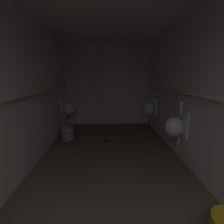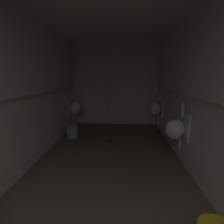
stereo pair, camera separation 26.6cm
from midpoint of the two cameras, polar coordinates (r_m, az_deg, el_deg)
floor at (r=2.76m, az=1.82°, el=-18.73°), size 2.59×4.47×0.08m
wall_left at (r=2.72m, az=-25.89°, el=6.88°), size 0.06×4.47×2.37m
wall_right at (r=2.64m, az=30.75°, el=6.23°), size 0.06×4.47×2.37m
wall_back at (r=4.56m, az=2.97°, el=10.07°), size 2.59×0.06×2.37m
ceiling at (r=2.55m, az=2.29°, el=35.71°), size 2.59×4.47×0.06m
urinal_left_mid at (r=4.24m, az=-12.10°, el=1.66°), size 0.32×0.30×0.76m
urinal_right_mid at (r=2.72m, az=25.60°, el=-5.66°), size 0.32×0.30×0.76m
urinal_right_far at (r=4.17m, az=17.83°, el=1.13°), size 0.32×0.30×0.76m
supply_pipe_left at (r=2.68m, az=-24.05°, el=6.44°), size 0.06×3.73×0.06m
supply_pipe_right at (r=2.59m, az=29.10°, el=5.73°), size 0.06×3.73×0.06m
standpipe_back_wall at (r=4.46m, az=0.27°, el=10.02°), size 0.09×0.09×2.32m
floor_drain at (r=3.50m, az=1.27°, el=-10.73°), size 0.14×0.14×0.01m
waste_bin at (r=3.72m, az=-12.58°, el=-7.17°), size 0.27×0.27×0.30m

